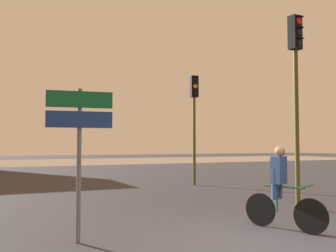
{
  "coord_description": "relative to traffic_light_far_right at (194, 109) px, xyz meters",
  "views": [
    {
      "loc": [
        -4.14,
        -4.81,
        1.63
      ],
      "look_at": [
        0.5,
        5.0,
        2.2
      ],
      "focal_mm": 40.0,
      "sensor_mm": 36.0,
      "label": 1
    }
  ],
  "objects": [
    {
      "name": "cyclist",
      "position": [
        -2.51,
        -7.9,
        -2.34
      ],
      "size": [
        0.7,
        1.62,
        1.62
      ],
      "rotation": [
        0.0,
        0.0,
        -2.79
      ],
      "color": "black",
      "rests_on": "ground"
    },
    {
      "name": "direction_sign_post",
      "position": [
        -6.3,
        -7.26,
        -1.37
      ],
      "size": [
        1.09,
        0.2,
        2.6
      ],
      "rotation": [
        0.0,
        0.0,
        2.98
      ],
      "color": "slate",
      "rests_on": "ground"
    },
    {
      "name": "ground_plane",
      "position": [
        -3.5,
        -8.79,
        -3.16
      ],
      "size": [
        120.0,
        120.0,
        0.0
      ],
      "primitive_type": "plane",
      "color": "#333338"
    },
    {
      "name": "water_strip",
      "position": [
        -3.5,
        25.08,
        -3.16
      ],
      "size": [
        80.0,
        16.0,
        0.01
      ],
      "primitive_type": "cube",
      "color": "gray",
      "rests_on": "ground"
    },
    {
      "name": "traffic_light_near_right",
      "position": [
        -0.39,
        -6.19,
        0.33
      ],
      "size": [
        0.35,
        0.37,
        5.08
      ],
      "rotation": [
        0.0,
        0.0,
        3.29
      ],
      "color": "#4C4719",
      "rests_on": "ground"
    },
    {
      "name": "traffic_light_far_right",
      "position": [
        0.0,
        0.0,
        0.0
      ],
      "size": [
        0.34,
        0.36,
        4.56
      ],
      "rotation": [
        0.0,
        0.0,
        3.04
      ],
      "color": "#4C4719",
      "rests_on": "ground"
    }
  ]
}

